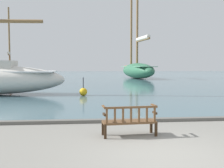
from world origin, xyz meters
TOP-DOWN VIEW (x-y plane):
  - ground_plane at (0.00, 0.00)m, footprint 160.00×160.00m
  - harbor_water at (0.00, 44.00)m, footprint 100.00×80.00m
  - quay_edge_kerb at (0.00, 3.85)m, footprint 40.00×0.30m
  - park_bench at (-0.56, 1.81)m, footprint 1.64×0.66m
  - sailboat_far_starboard at (-13.08, 37.20)m, footprint 4.37×9.27m
  - sailboat_far_port at (6.12, 35.63)m, footprint 4.67×13.34m
  - channel_buoy at (-1.97, 12.23)m, footprint 0.52×0.52m

SIDE VIEW (x-z plane):
  - ground_plane at x=0.00m, z-range 0.00..0.00m
  - harbor_water at x=0.00m, z-range 0.00..0.08m
  - quay_edge_kerb at x=0.00m, z-range 0.00..0.12m
  - channel_buoy at x=-1.97m, z-range -0.26..0.96m
  - park_bench at x=-0.56m, z-range 0.01..0.93m
  - sailboat_far_starboard at x=-13.08m, z-range -4.39..6.24m
  - sailboat_far_port at x=6.12m, z-range -6.66..9.76m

